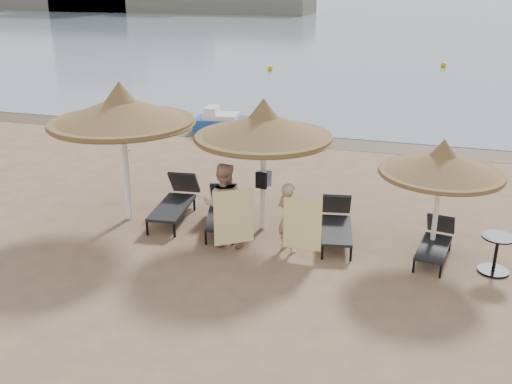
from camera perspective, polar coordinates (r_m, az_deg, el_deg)
ground at (r=11.54m, az=-1.57°, el=-7.21°), size 160.00×160.00×0.00m
sea at (r=89.87m, az=15.49°, el=16.64°), size 200.00×140.00×0.03m
wet_sand_strip at (r=20.07m, az=6.96°, el=4.99°), size 200.00×1.60×0.01m
palapa_left at (r=13.17m, az=-13.33°, el=7.89°), size 3.30×3.30×3.27m
palapa_center at (r=12.31m, az=0.76°, el=6.58°), size 3.03×3.03×3.01m
palapa_right at (r=11.83m, az=18.10°, el=2.71°), size 2.48×2.48×2.46m
lounger_far_left at (r=13.70m, az=-8.02°, el=-0.80°), size 0.93×2.17×0.94m
lounger_near_left at (r=13.13m, az=-3.39°, el=-1.77°), size 1.14×2.02×0.86m
lounger_near_right at (r=12.57m, az=8.05°, el=-3.04°), size 0.95×1.99×0.85m
lounger_far_right at (r=12.28m, az=17.53°, el=-4.69°), size 0.80×1.74×0.75m
side_table at (r=12.02m, az=22.84°, el=-5.85°), size 0.63×0.63×0.76m
person_left at (r=11.95m, az=-3.28°, el=-0.62°), size 1.08×0.80×2.12m
person_right at (r=11.71m, az=3.27°, el=-2.03°), size 0.96×0.85×1.76m
towel_left at (r=11.63m, az=-2.22°, el=-2.53°), size 0.70×0.50×1.19m
towel_right at (r=11.47m, az=4.65°, el=-3.25°), size 0.79×0.03×1.10m
bag_patterned at (r=12.83m, az=0.96°, el=1.39°), size 0.28×0.10×0.35m
bag_dark at (r=12.51m, az=0.53°, el=1.16°), size 0.27×0.14×0.36m
pedal_boat at (r=21.38m, az=-3.55°, el=7.00°), size 2.05×1.38×0.89m
buoy_left at (r=35.39m, az=1.42°, el=12.24°), size 0.32×0.32×0.32m
buoy_mid at (r=38.57m, az=18.23°, el=11.97°), size 0.35×0.35×0.35m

